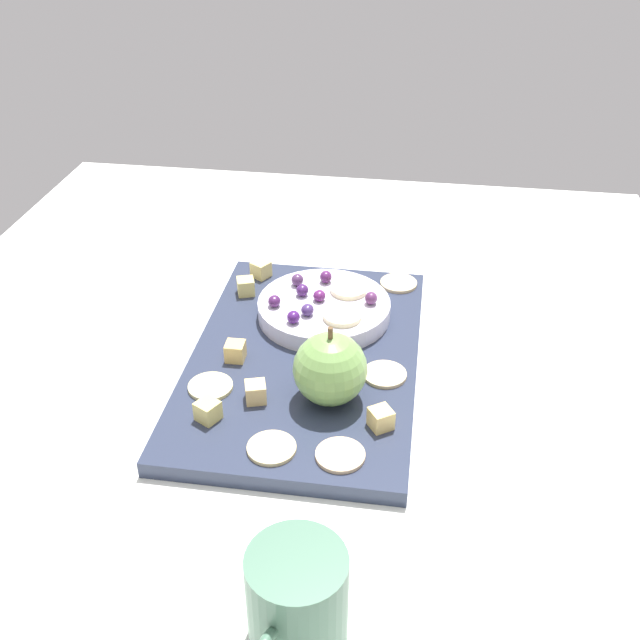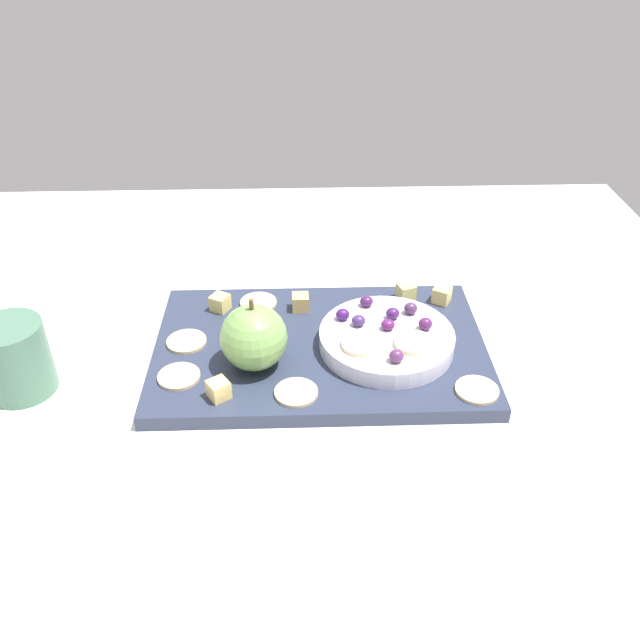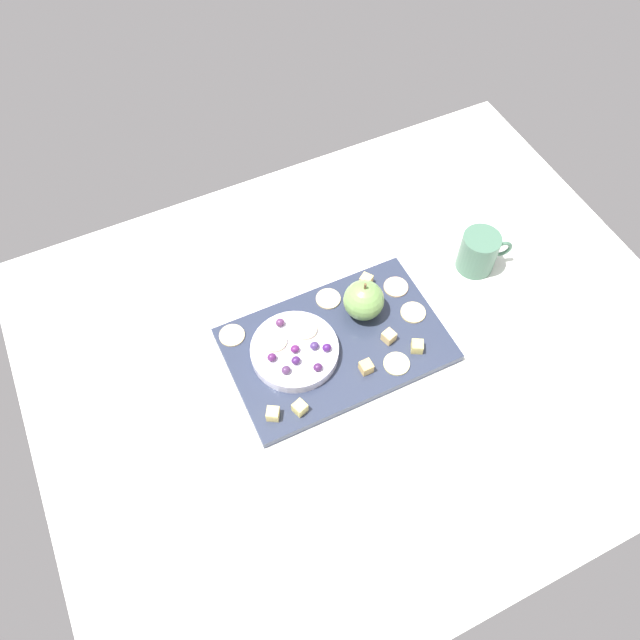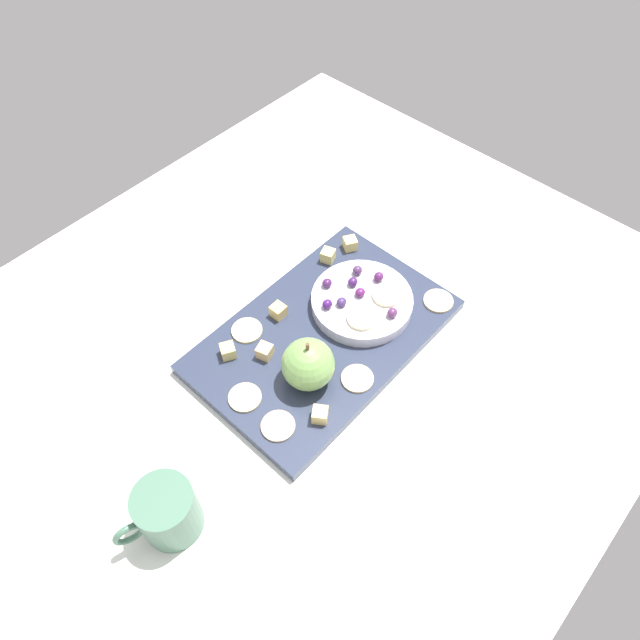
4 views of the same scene
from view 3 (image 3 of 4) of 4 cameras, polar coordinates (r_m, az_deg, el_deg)
table at (r=115.40cm, az=3.99°, el=-2.71°), size 118.74×96.29×3.33cm
platter at (r=112.69cm, az=1.47°, el=-2.29°), size 38.89×24.81×1.80cm
serving_dish at (r=109.85cm, az=-2.35°, el=-2.86°), size 15.68×15.68×2.10cm
apple_whole at (r=112.60cm, az=4.05°, el=1.83°), size 7.48×7.48×7.48cm
apple_stem at (r=109.07cm, az=4.18°, el=3.12°), size 0.50×0.50×1.20cm
cheese_cube_0 at (r=104.58cm, az=-4.36°, el=-8.61°), size 2.81×2.81×2.05cm
cheese_cube_1 at (r=111.99cm, az=6.35°, el=-1.53°), size 2.56×2.56×2.05cm
cheese_cube_2 at (r=118.62cm, az=4.26°, el=3.66°), size 2.85×2.85×2.05cm
cheese_cube_3 at (r=111.59cm, az=8.93°, el=-2.42°), size 2.79×2.79×2.05cm
cheese_cube_4 at (r=108.50cm, az=4.27°, el=-4.34°), size 2.08×2.08×2.05cm
cheese_cube_5 at (r=104.79cm, az=-1.87°, el=-8.08°), size 2.61×2.61×2.05cm
cracker_0 at (r=116.36cm, az=8.56°, el=0.69°), size 4.67×4.67×0.40cm
cracker_1 at (r=119.27cm, az=7.00°, el=3.03°), size 4.67×4.67×0.40cm
cracker_2 at (r=116.82cm, az=0.76°, el=1.96°), size 4.67×4.67×0.40cm
cracker_3 at (r=110.29cm, az=7.06°, el=-4.02°), size 4.67×4.67×0.40cm
cracker_4 at (r=113.53cm, az=-8.11°, el=-1.41°), size 4.67×4.67×0.40cm
grape_0 at (r=110.95cm, az=-3.70°, el=-0.23°), size 1.62×1.46×1.50cm
grape_1 at (r=106.76cm, az=-2.18°, el=-3.84°), size 1.62×1.46×1.44cm
grape_2 at (r=106.20cm, az=-0.21°, el=-4.37°), size 1.62×1.46×1.35cm
grape_3 at (r=107.38cm, az=-4.46°, el=-3.44°), size 1.62×1.46×1.51cm
grape_4 at (r=108.31cm, az=-0.52°, el=-2.38°), size 1.62×1.46×1.36cm
grape_5 at (r=108.09cm, az=-2.32°, el=-2.68°), size 1.62×1.46×1.30cm
grape_6 at (r=106.04cm, az=-3.15°, el=-4.62°), size 1.62×1.46×1.47cm
grape_7 at (r=107.90cm, az=0.71°, el=-2.71°), size 1.62×1.46×1.43cm
apple_slice_0 at (r=109.50cm, az=-4.21°, el=-1.96°), size 4.42×4.42×0.60cm
apple_slice_1 at (r=110.55cm, az=-1.39°, el=-0.84°), size 4.42×4.42×0.60cm
cup at (r=124.59cm, az=14.41°, el=6.07°), size 10.45×7.39×8.46cm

